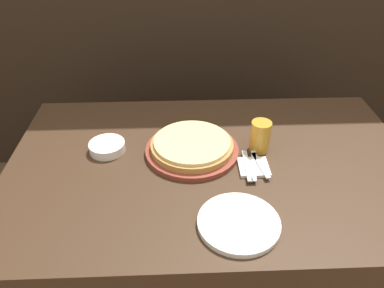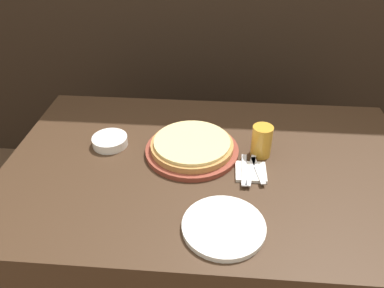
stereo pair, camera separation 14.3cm
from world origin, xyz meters
The scene contains 10 objects.
ground_plane centered at (0.00, 0.00, 0.00)m, with size 12.00×12.00×0.00m, color brown.
dining_table centered at (0.00, 0.00, 0.38)m, with size 1.54×0.97×0.76m.
pizza_on_board centered at (-0.08, 0.06, 0.79)m, with size 0.36×0.36×0.06m.
beer_glass centered at (0.19, 0.07, 0.83)m, with size 0.08×0.08×0.12m.
dinner_plate centered at (0.05, -0.32, 0.77)m, with size 0.26×0.26×0.02m.
side_bowl centered at (-0.41, 0.09, 0.78)m, with size 0.14×0.14×0.04m.
napkin_stack centered at (0.15, -0.05, 0.77)m, with size 0.11×0.11×0.01m.
fork centered at (0.12, -0.05, 0.78)m, with size 0.02×0.18×0.00m.
dinner_knife centered at (0.15, -0.05, 0.78)m, with size 0.05×0.18×0.00m.
spoon centered at (0.17, -0.05, 0.78)m, with size 0.05×0.15×0.00m.
Camera 2 is at (0.02, -1.11, 1.63)m, focal length 35.00 mm.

